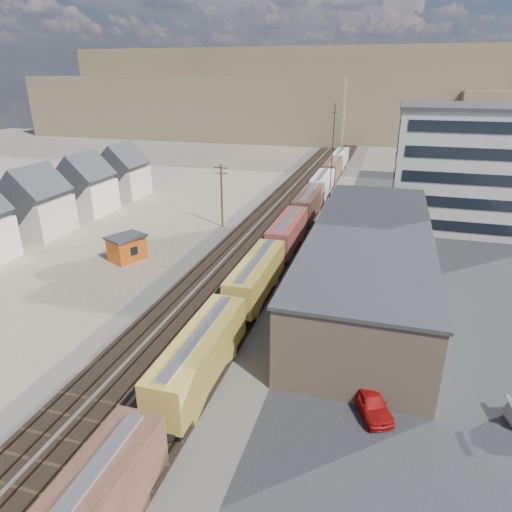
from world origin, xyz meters
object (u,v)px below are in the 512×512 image
(utility_pole_north, at_px, (222,194))
(parked_car_red, at_px, (370,402))
(freight_train, at_px, (299,216))
(maintenance_shed, at_px, (127,248))
(parked_car_blue, at_px, (463,222))

(utility_pole_north, relative_size, parked_car_red, 2.04)
(freight_train, bearing_deg, parked_car_red, -71.12)
(maintenance_shed, bearing_deg, freight_train, 40.69)
(freight_train, bearing_deg, maintenance_shed, -139.31)
(utility_pole_north, bearing_deg, maintenance_shed, -112.93)
(maintenance_shed, bearing_deg, parked_car_blue, 32.17)
(freight_train, height_order, utility_pole_north, utility_pole_north)
(parked_car_blue, bearing_deg, parked_car_red, -161.51)
(maintenance_shed, xyz_separation_m, parked_car_blue, (43.83, 27.57, -0.99))
(parked_car_red, bearing_deg, utility_pole_north, 98.27)
(utility_pole_north, xyz_separation_m, parked_car_red, (25.05, -37.31, -4.46))
(parked_car_blue, bearing_deg, maintenance_shed, 154.34)
(parked_car_red, bearing_deg, parked_car_blue, 50.72)
(freight_train, relative_size, utility_pole_north, 11.97)
(freight_train, distance_m, utility_pole_north, 12.55)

